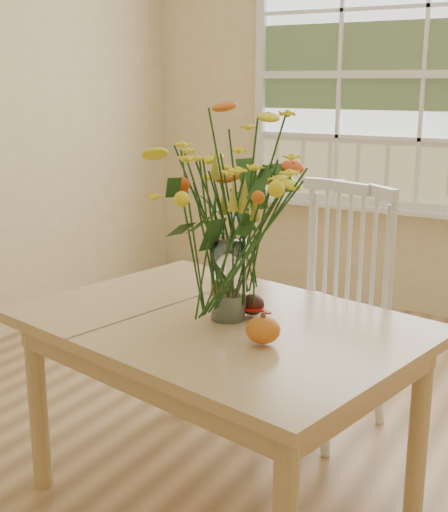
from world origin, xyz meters
The scene contains 9 objects.
floor centered at (0.00, 0.00, -0.01)m, with size 4.00×4.50×0.01m, color #926E47.
wall_back centered at (0.00, 2.25, 1.35)m, with size 4.00×0.02×2.70m, color beige.
window centered at (0.00, 2.21, 1.53)m, with size 2.42×0.12×1.74m.
dining_table centered at (0.00, -0.24, 0.62)m, with size 1.49×1.19×0.71m.
windsor_chair centered at (0.09, 0.57, 0.59)m, with size 0.61×0.59×1.06m.
flower_vase centered at (0.02, -0.23, 1.13)m, with size 0.58×0.58×0.69m.
pumpkin centered at (0.23, -0.38, 0.75)m, with size 0.11×0.11×0.09m, color orange.
turkey_figurine centered at (0.00, -0.18, 0.76)m, with size 0.10×0.08×0.11m.
dark_gourd centered at (0.08, -0.16, 0.75)m, with size 0.13×0.08×0.07m.
Camera 1 is at (1.14, -2.17, 1.51)m, focal length 48.00 mm.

